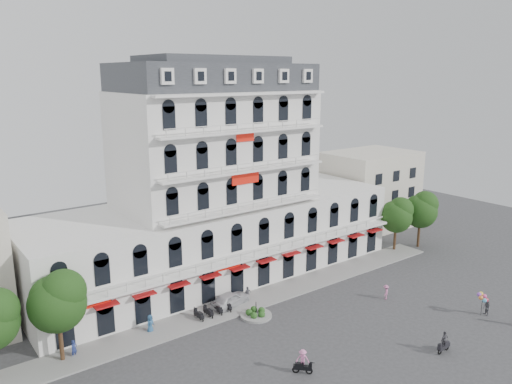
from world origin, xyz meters
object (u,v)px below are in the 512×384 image
(rider_northeast, at_px, (444,342))
(parked_car, at_px, (230,299))
(rider_center, at_px, (303,361))
(balloon_vendor, at_px, (485,304))

(rider_northeast, bearing_deg, parked_car, -63.08)
(parked_car, xyz_separation_m, rider_center, (-2.11, -13.63, 0.35))
(parked_car, height_order, rider_center, rider_center)
(parked_car, bearing_deg, balloon_vendor, -144.01)
(balloon_vendor, bearing_deg, rider_northeast, -170.90)
(rider_northeast, bearing_deg, balloon_vendor, -172.07)
(parked_car, distance_m, rider_northeast, 21.20)
(rider_northeast, distance_m, balloon_vendor, 9.55)
(rider_northeast, bearing_deg, rider_center, -23.91)
(rider_northeast, xyz_separation_m, balloon_vendor, (9.43, 1.51, 0.29))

